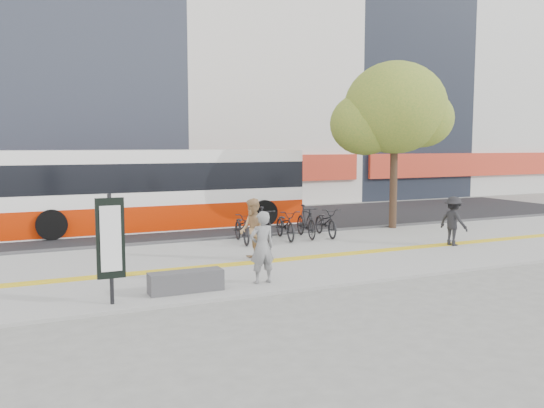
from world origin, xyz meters
name	(u,v)px	position (x,y,z in m)	size (l,w,h in m)	color
ground	(272,273)	(0.00, 0.00, 0.00)	(120.00, 120.00, 0.00)	slate
sidewalk	(250,260)	(0.00, 1.50, 0.04)	(40.00, 7.00, 0.08)	gray
tactile_strip	(257,262)	(0.00, 1.00, 0.09)	(40.00, 0.45, 0.01)	gold
street	(177,226)	(0.00, 9.00, 0.03)	(40.00, 8.00, 0.06)	black
curb	(210,240)	(0.00, 5.00, 0.07)	(40.00, 0.25, 0.14)	#3A3A3C
bench	(186,281)	(-2.60, -1.20, 0.30)	(1.60, 0.45, 0.45)	#3A3A3C
signboard	(110,240)	(-4.20, -1.51, 1.37)	(0.55, 0.10, 2.20)	black
street_tree	(393,110)	(7.18, 4.82, 4.51)	(4.40, 3.80, 6.31)	#382419
bus	(158,192)	(-0.86, 8.50, 1.46)	(11.14, 2.64, 2.97)	white
bicycle_row	(286,224)	(2.33, 4.00, 0.60)	(4.04, 1.98, 1.11)	black
seated_woman	(262,247)	(-0.80, -1.17, 0.91)	(0.60, 0.40, 1.66)	black
pedestrian_tan	(253,230)	(-0.01, 1.26, 0.93)	(0.83, 0.65, 1.70)	tan
pedestrian_dark	(453,221)	(6.62, 0.82, 0.85)	(0.99, 0.57, 1.54)	black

